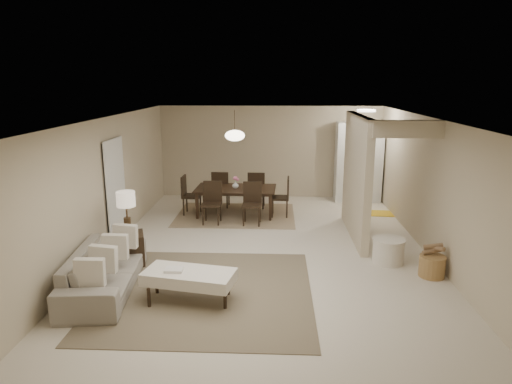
{
  "coord_description": "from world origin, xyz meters",
  "views": [
    {
      "loc": [
        0.16,
        -7.91,
        3.15
      ],
      "look_at": [
        -0.22,
        0.68,
        1.05
      ],
      "focal_mm": 32.0,
      "sensor_mm": 36.0,
      "label": 1
    }
  ],
  "objects_px": {
    "sofa": "(104,270)",
    "round_pouf": "(388,251)",
    "ottoman_bench": "(189,277)",
    "side_table": "(129,249)",
    "wicker_basket": "(432,266)",
    "dining_table": "(236,202)",
    "pantry_cabinet": "(358,162)"
  },
  "relations": [
    {
      "from": "ottoman_bench",
      "to": "wicker_basket",
      "type": "bearing_deg",
      "value": 26.38
    },
    {
      "from": "side_table",
      "to": "wicker_basket",
      "type": "height_order",
      "value": "side_table"
    },
    {
      "from": "pantry_cabinet",
      "to": "wicker_basket",
      "type": "xyz_separation_m",
      "value": [
        0.4,
        -4.93,
        -0.87
      ]
    },
    {
      "from": "side_table",
      "to": "wicker_basket",
      "type": "bearing_deg",
      "value": -3.37
    },
    {
      "from": "ottoman_bench",
      "to": "round_pouf",
      "type": "height_order",
      "value": "ottoman_bench"
    },
    {
      "from": "pantry_cabinet",
      "to": "sofa",
      "type": "bearing_deg",
      "value": -130.25
    },
    {
      "from": "round_pouf",
      "to": "sofa",
      "type": "bearing_deg",
      "value": -164.17
    },
    {
      "from": "side_table",
      "to": "round_pouf",
      "type": "xyz_separation_m",
      "value": [
        4.57,
        0.27,
        -0.06
      ]
    },
    {
      "from": "sofa",
      "to": "round_pouf",
      "type": "bearing_deg",
      "value": -79.94
    },
    {
      "from": "round_pouf",
      "to": "side_table",
      "type": "bearing_deg",
      "value": -176.64
    },
    {
      "from": "round_pouf",
      "to": "pantry_cabinet",
      "type": "bearing_deg",
      "value": 87.62
    },
    {
      "from": "pantry_cabinet",
      "to": "sofa",
      "type": "height_order",
      "value": "pantry_cabinet"
    },
    {
      "from": "pantry_cabinet",
      "to": "sofa",
      "type": "distance_m",
      "value": 7.46
    },
    {
      "from": "pantry_cabinet",
      "to": "dining_table",
      "type": "height_order",
      "value": "pantry_cabinet"
    },
    {
      "from": "side_table",
      "to": "round_pouf",
      "type": "height_order",
      "value": "side_table"
    },
    {
      "from": "round_pouf",
      "to": "dining_table",
      "type": "bearing_deg",
      "value": 136.48
    },
    {
      "from": "round_pouf",
      "to": "wicker_basket",
      "type": "relative_size",
      "value": 1.35
    },
    {
      "from": "side_table",
      "to": "dining_table",
      "type": "xyz_separation_m",
      "value": [
        1.6,
        3.08,
        0.06
      ]
    },
    {
      "from": "ottoman_bench",
      "to": "side_table",
      "type": "height_order",
      "value": "side_table"
    },
    {
      "from": "wicker_basket",
      "to": "side_table",
      "type": "bearing_deg",
      "value": 176.63
    },
    {
      "from": "sofa",
      "to": "ottoman_bench",
      "type": "xyz_separation_m",
      "value": [
        1.37,
        -0.3,
        0.05
      ]
    },
    {
      "from": "sofa",
      "to": "ottoman_bench",
      "type": "distance_m",
      "value": 1.4
    },
    {
      "from": "sofa",
      "to": "dining_table",
      "type": "height_order",
      "value": "dining_table"
    },
    {
      "from": "pantry_cabinet",
      "to": "dining_table",
      "type": "bearing_deg",
      "value": -153.84
    },
    {
      "from": "side_table",
      "to": "ottoman_bench",
      "type": "bearing_deg",
      "value": -45.54
    },
    {
      "from": "dining_table",
      "to": "pantry_cabinet",
      "type": "bearing_deg",
      "value": 28.18
    },
    {
      "from": "pantry_cabinet",
      "to": "round_pouf",
      "type": "bearing_deg",
      "value": -92.38
    },
    {
      "from": "wicker_basket",
      "to": "dining_table",
      "type": "xyz_separation_m",
      "value": [
        -3.55,
        3.39,
        0.16
      ]
    },
    {
      "from": "ottoman_bench",
      "to": "dining_table",
      "type": "relative_size",
      "value": 0.74
    },
    {
      "from": "sofa",
      "to": "wicker_basket",
      "type": "bearing_deg",
      "value": -87.69
    },
    {
      "from": "ottoman_bench",
      "to": "dining_table",
      "type": "bearing_deg",
      "value": 97.52
    },
    {
      "from": "pantry_cabinet",
      "to": "dining_table",
      "type": "distance_m",
      "value": 3.58
    }
  ]
}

